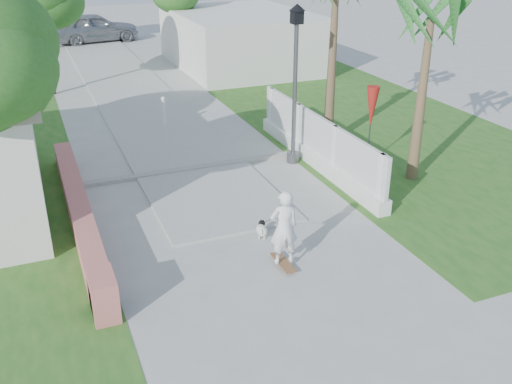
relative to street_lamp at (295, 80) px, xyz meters
name	(u,v)px	position (x,y,z in m)	size (l,w,h in m)	color
ground	(280,281)	(-2.90, -5.50, -2.43)	(90.00, 90.00, 0.00)	#B7B7B2
path_strip	(112,67)	(-2.90, 14.50, -2.40)	(3.20, 36.00, 0.06)	#B7B7B2
curb	(192,169)	(-2.90, 0.50, -2.38)	(6.50, 0.25, 0.10)	#999993
grass_right	(367,121)	(4.10, 2.50, -2.42)	(8.00, 20.00, 0.01)	#275C1D
pink_wall	(81,218)	(-6.20, -1.95, -2.11)	(0.45, 8.20, 0.80)	#BE6161
lattice_fence	(317,148)	(0.50, -0.50, -1.88)	(0.35, 7.00, 1.50)	white
building_right	(240,39)	(3.10, 12.50, -1.13)	(6.00, 8.00, 2.60)	silver
street_lamp	(295,80)	(0.00, 0.00, 0.00)	(0.44, 0.44, 4.44)	#59595E
bollard	(164,111)	(-2.70, 4.50, -1.84)	(0.14, 0.14, 1.09)	white
patio_umbrella	(372,108)	(1.90, -1.00, -0.74)	(0.36, 0.36, 2.30)	#59595E
palm_near	(430,30)	(2.50, -2.30, 1.53)	(1.80, 1.80, 4.70)	brown
skateboarder	(274,225)	(-2.67, -4.68, -1.65)	(0.61, 1.85, 1.67)	brown
dog	(262,229)	(-2.56, -3.77, -2.24)	(0.35, 0.49, 0.35)	silver
parked_car	(94,28)	(-2.66, 21.72, -1.57)	(2.03, 5.05, 1.72)	#A1A3A8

